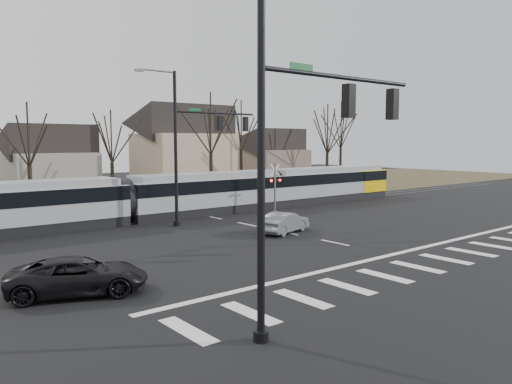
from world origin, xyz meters
TOP-DOWN VIEW (x-y plane):
  - ground at (0.00, 0.00)m, footprint 140.00×140.00m
  - grass_verge at (0.00, 32.00)m, footprint 140.00×28.00m
  - crosswalk at (0.00, -4.00)m, footprint 27.00×2.60m
  - stop_line at (0.00, -1.80)m, footprint 28.00×0.35m
  - lane_dashes at (0.00, 16.00)m, footprint 0.18×30.00m
  - rail_pair at (0.00, 15.80)m, footprint 90.00×1.52m
  - tram at (0.54, 16.00)m, footprint 42.15×3.13m
  - sedan at (-0.12, 6.05)m, footprint 3.61×4.73m
  - suv at (-14.45, 1.61)m, footprint 5.82×6.61m
  - signal_pole_near_left at (-10.41, -6.00)m, footprint 9.28×0.44m
  - signal_pole_far at (-2.41, 12.50)m, footprint 9.28×0.44m
  - rail_crossing_signal at (5.00, 12.79)m, footprint 1.08×0.36m
  - tree_row at (2.00, 26.00)m, footprint 59.20×7.20m
  - house_b at (-5.00, 36.00)m, footprint 8.64×7.56m
  - house_c at (9.00, 33.00)m, footprint 10.80×8.64m
  - house_d at (24.00, 35.00)m, footprint 8.64×7.56m

SIDE VIEW (x-z plane):
  - ground at x=0.00m, z-range 0.00..0.00m
  - grass_verge at x=0.00m, z-range 0.00..0.01m
  - crosswalk at x=0.00m, z-range 0.00..0.01m
  - stop_line at x=0.00m, z-range 0.00..0.01m
  - lane_dashes at x=0.00m, z-range 0.00..0.01m
  - rail_pair at x=0.00m, z-range 0.00..0.06m
  - sedan at x=-0.12m, z-range 0.00..1.30m
  - suv at x=-14.45m, z-range 0.00..1.39m
  - tram at x=0.54m, z-range 0.14..3.34m
  - rail_crossing_signal at x=5.00m, z-range -0.11..3.89m
  - house_b at x=-5.00m, z-range 0.14..7.79m
  - house_d at x=24.00m, z-range 0.14..7.79m
  - tree_row at x=2.00m, z-range 0.00..10.00m
  - house_c at x=9.00m, z-range 0.18..10.28m
  - signal_pole_near_left at x=-10.41m, z-range 0.60..10.80m
  - signal_pole_far at x=-2.41m, z-range 0.60..10.80m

